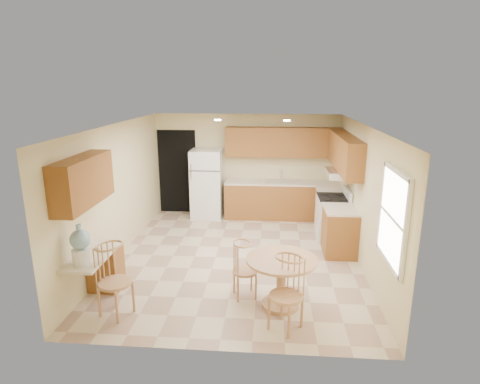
# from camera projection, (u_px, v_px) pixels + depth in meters

# --- Properties ---
(floor) EXTENTS (5.50, 5.50, 0.00)m
(floor) POSITION_uv_depth(u_px,v_px,m) (237.00, 258.00, 7.61)
(floor) COLOR #C8B391
(floor) RESTS_ON ground
(ceiling) EXTENTS (4.50, 5.50, 0.02)m
(ceiling) POSITION_uv_depth(u_px,v_px,m) (237.00, 125.00, 6.96)
(ceiling) COLOR white
(ceiling) RESTS_ON wall_back
(wall_back) EXTENTS (4.50, 0.02, 2.50)m
(wall_back) POSITION_uv_depth(u_px,v_px,m) (247.00, 165.00, 9.93)
(wall_back) COLOR beige
(wall_back) RESTS_ON floor
(wall_front) EXTENTS (4.50, 0.02, 2.50)m
(wall_front) POSITION_uv_depth(u_px,v_px,m) (217.00, 258.00, 4.64)
(wall_front) COLOR beige
(wall_front) RESTS_ON floor
(wall_left) EXTENTS (0.02, 5.50, 2.50)m
(wall_left) POSITION_uv_depth(u_px,v_px,m) (117.00, 192.00, 7.46)
(wall_left) COLOR beige
(wall_left) RESTS_ON floor
(wall_right) EXTENTS (0.02, 5.50, 2.50)m
(wall_right) POSITION_uv_depth(u_px,v_px,m) (363.00, 197.00, 7.11)
(wall_right) COLOR beige
(wall_right) RESTS_ON floor
(doorway) EXTENTS (0.90, 0.02, 2.10)m
(doorway) POSITION_uv_depth(u_px,v_px,m) (177.00, 172.00, 10.10)
(doorway) COLOR black
(doorway) RESTS_ON floor
(base_cab_back) EXTENTS (2.75, 0.60, 0.87)m
(base_cab_back) POSITION_uv_depth(u_px,v_px,m) (281.00, 201.00, 9.79)
(base_cab_back) COLOR #915825
(base_cab_back) RESTS_ON floor
(counter_back) EXTENTS (2.75, 0.63, 0.04)m
(counter_back) POSITION_uv_depth(u_px,v_px,m) (282.00, 183.00, 9.67)
(counter_back) COLOR beige
(counter_back) RESTS_ON base_cab_back
(base_cab_right_a) EXTENTS (0.60, 0.59, 0.87)m
(base_cab_right_a) POSITION_uv_depth(u_px,v_px,m) (329.00, 209.00, 9.13)
(base_cab_right_a) COLOR #915825
(base_cab_right_a) RESTS_ON floor
(counter_right_a) EXTENTS (0.63, 0.59, 0.04)m
(counter_right_a) POSITION_uv_depth(u_px,v_px,m) (331.00, 190.00, 9.01)
(counter_right_a) COLOR beige
(counter_right_a) RESTS_ON base_cab_right_a
(base_cab_right_b) EXTENTS (0.60, 0.80, 0.87)m
(base_cab_right_b) POSITION_uv_depth(u_px,v_px,m) (340.00, 232.00, 7.73)
(base_cab_right_b) COLOR #915825
(base_cab_right_b) RESTS_ON floor
(counter_right_b) EXTENTS (0.63, 0.80, 0.04)m
(counter_right_b) POSITION_uv_depth(u_px,v_px,m) (341.00, 209.00, 7.62)
(counter_right_b) COLOR beige
(counter_right_b) RESTS_ON base_cab_right_b
(upper_cab_back) EXTENTS (2.75, 0.33, 0.70)m
(upper_cab_back) POSITION_uv_depth(u_px,v_px,m) (283.00, 142.00, 9.55)
(upper_cab_back) COLOR #915825
(upper_cab_back) RESTS_ON wall_back
(upper_cab_right) EXTENTS (0.33, 2.42, 0.70)m
(upper_cab_right) POSITION_uv_depth(u_px,v_px,m) (344.00, 152.00, 8.13)
(upper_cab_right) COLOR #915825
(upper_cab_right) RESTS_ON wall_right
(upper_cab_left) EXTENTS (0.33, 1.40, 0.70)m
(upper_cab_left) POSITION_uv_depth(u_px,v_px,m) (83.00, 181.00, 5.75)
(upper_cab_left) COLOR #915825
(upper_cab_left) RESTS_ON wall_left
(sink) EXTENTS (0.78, 0.44, 0.01)m
(sink) POSITION_uv_depth(u_px,v_px,m) (281.00, 182.00, 9.67)
(sink) COLOR silver
(sink) RESTS_ON counter_back
(range_hood) EXTENTS (0.50, 0.76, 0.14)m
(range_hood) POSITION_uv_depth(u_px,v_px,m) (339.00, 173.00, 8.22)
(range_hood) COLOR silver
(range_hood) RESTS_ON upper_cab_right
(desk_pedestal) EXTENTS (0.48, 0.42, 0.72)m
(desk_pedestal) POSITION_uv_depth(u_px,v_px,m) (106.00, 268.00, 6.40)
(desk_pedestal) COLOR #915825
(desk_pedestal) RESTS_ON floor
(desk_top) EXTENTS (0.50, 1.20, 0.04)m
(desk_top) POSITION_uv_depth(u_px,v_px,m) (93.00, 255.00, 5.93)
(desk_top) COLOR beige
(desk_top) RESTS_ON desk_pedestal
(window) EXTENTS (0.06, 1.12, 1.30)m
(window) POSITION_uv_depth(u_px,v_px,m) (394.00, 218.00, 5.27)
(window) COLOR white
(window) RESTS_ON wall_right
(can_light_a) EXTENTS (0.14, 0.14, 0.02)m
(can_light_a) POSITION_uv_depth(u_px,v_px,m) (218.00, 120.00, 8.15)
(can_light_a) COLOR white
(can_light_a) RESTS_ON ceiling
(can_light_b) EXTENTS (0.14, 0.14, 0.02)m
(can_light_b) POSITION_uv_depth(u_px,v_px,m) (287.00, 120.00, 8.05)
(can_light_b) COLOR white
(can_light_b) RESTS_ON ceiling
(refrigerator) EXTENTS (0.74, 0.72, 1.67)m
(refrigerator) POSITION_uv_depth(u_px,v_px,m) (207.00, 184.00, 9.78)
(refrigerator) COLOR white
(refrigerator) RESTS_ON floor
(stove) EXTENTS (0.65, 0.76, 1.09)m
(stove) POSITION_uv_depth(u_px,v_px,m) (333.00, 217.00, 8.48)
(stove) COLOR white
(stove) RESTS_ON floor
(dining_table) EXTENTS (1.04, 1.04, 0.77)m
(dining_table) POSITION_uv_depth(u_px,v_px,m) (281.00, 275.00, 5.84)
(dining_table) COLOR tan
(dining_table) RESTS_ON floor
(chair_table_a) EXTENTS (0.39, 0.51, 0.89)m
(chair_table_a) POSITION_uv_depth(u_px,v_px,m) (245.00, 267.00, 6.03)
(chair_table_a) COLOR tan
(chair_table_a) RESTS_ON floor
(chair_table_b) EXTENTS (0.45, 0.53, 1.02)m
(chair_table_b) POSITION_uv_depth(u_px,v_px,m) (286.00, 291.00, 5.18)
(chair_table_b) COLOR tan
(chair_table_b) RESTS_ON floor
(chair_desk) EXTENTS (0.46, 0.60, 1.05)m
(chair_desk) POSITION_uv_depth(u_px,v_px,m) (111.00, 277.00, 5.50)
(chair_desk) COLOR tan
(chair_desk) RESTS_ON floor
(water_crock) EXTENTS (0.28, 0.28, 0.58)m
(water_crock) POSITION_uv_depth(u_px,v_px,m) (81.00, 246.00, 5.54)
(water_crock) COLOR white
(water_crock) RESTS_ON desk_top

